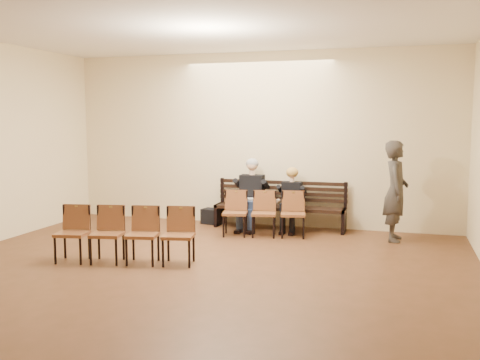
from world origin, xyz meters
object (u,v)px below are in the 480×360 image
at_px(seated_woman, 291,203).
at_px(passerby, 396,183).
at_px(bag, 213,216).
at_px(bench, 279,218).
at_px(laptop, 247,201).
at_px(seated_man, 251,194).
at_px(chair_row_front, 264,214).
at_px(water_bottle, 297,205).
at_px(chair_row_back, 125,235).

relative_size(seated_woman, passerby, 0.53).
bearing_deg(bag, passerby, -8.04).
xyz_separation_m(bench, laptop, (-0.58, -0.28, 0.35)).
height_order(seated_man, chair_row_front, seated_man).
distance_m(seated_woman, water_bottle, 0.33).
bearing_deg(chair_row_back, laptop, 57.69).
height_order(bench, chair_row_front, chair_row_front).
height_order(seated_man, seated_woman, seated_man).
bearing_deg(chair_row_back, seated_man, 58.31).
height_order(seated_woman, chair_row_front, seated_woman).
relative_size(seated_man, chair_row_back, 0.66).
bearing_deg(bench, bag, 176.01).
distance_m(water_bottle, chair_row_back, 3.45).
xyz_separation_m(seated_man, laptop, (-0.02, -0.16, -0.11)).
distance_m(passerby, chair_row_back, 4.77).
xyz_separation_m(seated_man, chair_row_front, (0.43, -0.63, -0.27)).
bearing_deg(chair_row_back, seated_woman, 46.11).
distance_m(seated_woman, laptop, 0.85).
bearing_deg(passerby, chair_row_back, 124.51).
bearing_deg(seated_man, bag, 165.94).
bearing_deg(bench, water_bottle, -44.02).
height_order(seated_woman, passerby, passerby).
distance_m(seated_man, laptop, 0.20).
height_order(seated_man, passerby, passerby).
xyz_separation_m(bench, passerby, (2.19, -0.41, 0.80)).
relative_size(bag, chair_row_front, 0.28).
height_order(laptop, bag, laptop).
bearing_deg(laptop, chair_row_back, -96.88).
distance_m(seated_man, chair_row_back, 3.23).
relative_size(seated_man, passerby, 0.67).
bearing_deg(seated_man, water_bottle, -16.16).
bearing_deg(seated_woman, chair_row_back, -122.59).
distance_m(bench, laptop, 0.73).
xyz_separation_m(seated_woman, water_bottle, (0.17, -0.28, 0.01)).
relative_size(seated_man, seated_woman, 1.26).
distance_m(seated_man, chair_row_front, 0.81).
xyz_separation_m(seated_man, chair_row_back, (-1.12, -3.02, -0.26)).
height_order(laptop, chair_row_back, chair_row_back).
distance_m(passerby, chair_row_front, 2.42).
bearing_deg(passerby, seated_man, 83.30).
bearing_deg(seated_woman, chair_row_front, -121.00).
bearing_deg(water_bottle, laptop, 172.84).
xyz_separation_m(water_bottle, bag, (-1.85, 0.50, -0.40)).
bearing_deg(water_bottle, bag, 164.83).
bearing_deg(water_bottle, chair_row_front, -147.44).
distance_m(water_bottle, passerby, 1.84).
relative_size(passerby, chair_row_front, 1.36).
relative_size(water_bottle, passerby, 0.11).
relative_size(water_bottle, chair_row_front, 0.14).
relative_size(seated_woman, bag, 2.58).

